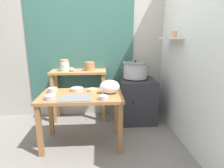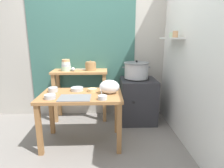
% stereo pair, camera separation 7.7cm
% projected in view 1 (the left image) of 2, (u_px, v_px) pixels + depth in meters
% --- Properties ---
extents(ground_plane, '(9.00, 9.00, 0.00)m').
position_uv_depth(ground_plane, '(88.00, 142.00, 2.71)').
color(ground_plane, gray).
extents(wall_back, '(4.40, 0.12, 2.60)m').
position_uv_depth(wall_back, '(94.00, 46.00, 3.46)').
color(wall_back, '#B2ADA3').
rests_on(wall_back, ground).
extents(wall_right, '(0.30, 3.20, 2.60)m').
position_uv_depth(wall_right, '(185.00, 49.00, 2.67)').
color(wall_right, white).
rests_on(wall_right, ground).
extents(prep_table, '(1.10, 0.66, 0.72)m').
position_uv_depth(prep_table, '(82.00, 102.00, 2.55)').
color(prep_table, '#9E6B3D').
rests_on(prep_table, ground).
extents(back_shelf_table, '(0.96, 0.40, 0.90)m').
position_uv_depth(back_shelf_table, '(79.00, 83.00, 3.33)').
color(back_shelf_table, '#B27F4C').
rests_on(back_shelf_table, ground).
extents(stove_block, '(0.60, 0.61, 0.78)m').
position_uv_depth(stove_block, '(137.00, 100.00, 3.34)').
color(stove_block, '#2D2D33').
rests_on(stove_block, ground).
extents(steamer_pot, '(0.47, 0.43, 0.31)m').
position_uv_depth(steamer_pot, '(135.00, 70.00, 3.23)').
color(steamer_pot, '#B7BABF').
rests_on(steamer_pot, stove_block).
extents(clay_pot, '(0.19, 0.19, 0.17)m').
position_uv_depth(clay_pot, '(89.00, 66.00, 3.27)').
color(clay_pot, '#A37A4C').
rests_on(clay_pot, back_shelf_table).
extents(bowl_stack_enamel, '(0.17, 0.17, 0.20)m').
position_uv_depth(bowl_stack_enamel, '(65.00, 66.00, 3.21)').
color(bowl_stack_enamel, '#B7D1AD').
rests_on(bowl_stack_enamel, back_shelf_table).
extents(ladle, '(0.25, 0.07, 0.07)m').
position_uv_depth(ladle, '(72.00, 69.00, 3.19)').
color(ladle, '#B7BABF').
rests_on(ladle, back_shelf_table).
extents(serving_tray, '(0.40, 0.28, 0.01)m').
position_uv_depth(serving_tray, '(75.00, 98.00, 2.35)').
color(serving_tray, slate).
rests_on(serving_tray, prep_table).
extents(plastic_bag, '(0.27, 0.18, 0.19)m').
position_uv_depth(plastic_bag, '(110.00, 87.00, 2.54)').
color(plastic_bag, white).
rests_on(plastic_bag, prep_table).
extents(prep_bowl_0, '(0.11, 0.11, 0.16)m').
position_uv_depth(prep_bowl_0, '(103.00, 97.00, 2.31)').
color(prep_bowl_0, '#B7BABF').
rests_on(prep_bowl_0, prep_table).
extents(prep_bowl_1, '(0.13, 0.13, 0.04)m').
position_uv_depth(prep_bowl_1, '(92.00, 90.00, 2.65)').
color(prep_bowl_1, '#E5C684').
rests_on(prep_bowl_1, prep_table).
extents(prep_bowl_2, '(0.18, 0.18, 0.05)m').
position_uv_depth(prep_bowl_2, '(77.00, 89.00, 2.68)').
color(prep_bowl_2, '#B7BABF').
rests_on(prep_bowl_2, prep_table).
extents(prep_bowl_3, '(0.13, 0.13, 0.06)m').
position_uv_depth(prep_bowl_3, '(53.00, 90.00, 2.61)').
color(prep_bowl_3, '#B7BABF').
rests_on(prep_bowl_3, prep_table).
extents(prep_bowl_4, '(0.14, 0.14, 0.05)m').
position_uv_depth(prep_bowl_4, '(50.00, 97.00, 2.32)').
color(prep_bowl_4, '#B7BABF').
rests_on(prep_bowl_4, prep_table).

